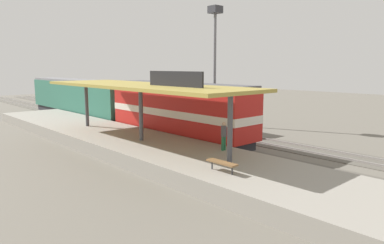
# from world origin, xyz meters

# --- Properties ---
(ground_plane) EXTENTS (120.00, 120.00, 0.00)m
(ground_plane) POSITION_xyz_m (2.00, 0.00, 0.00)
(ground_plane) COLOR #666056
(track_near) EXTENTS (3.20, 110.00, 0.16)m
(track_near) POSITION_xyz_m (0.00, 0.00, 0.03)
(track_near) COLOR #565249
(track_near) RESTS_ON ground
(track_far) EXTENTS (3.20, 110.00, 0.16)m
(track_far) POSITION_xyz_m (4.60, 0.00, 0.03)
(track_far) COLOR #565249
(track_far) RESTS_ON ground
(platform) EXTENTS (6.00, 44.00, 0.90)m
(platform) POSITION_xyz_m (-4.60, 0.00, 0.45)
(platform) COLOR gray
(platform) RESTS_ON ground
(station_canopy) EXTENTS (5.20, 18.00, 4.70)m
(station_canopy) POSITION_xyz_m (-4.60, -0.09, 4.53)
(station_canopy) COLOR #47474C
(station_canopy) RESTS_ON platform
(platform_bench) EXTENTS (0.44, 1.70, 0.50)m
(platform_bench) POSITION_xyz_m (-6.00, -8.76, 1.34)
(platform_bench) COLOR #333338
(platform_bench) RESTS_ON platform
(locomotive) EXTENTS (2.93, 14.43, 4.44)m
(locomotive) POSITION_xyz_m (0.00, 1.62, 2.41)
(locomotive) COLOR #28282D
(locomotive) RESTS_ON track_near
(passenger_carriage_single) EXTENTS (2.90, 20.00, 4.24)m
(passenger_carriage_single) POSITION_xyz_m (0.00, 19.62, 2.31)
(passenger_carriage_single) COLOR #28282D
(passenger_carriage_single) RESTS_ON track_near
(freight_car) EXTENTS (2.80, 12.00, 3.54)m
(freight_car) POSITION_xyz_m (4.60, 6.99, 1.97)
(freight_car) COLOR #28282D
(freight_car) RESTS_ON track_far
(light_mast) EXTENTS (1.10, 1.10, 11.70)m
(light_mast) POSITION_xyz_m (7.80, 5.13, 8.40)
(light_mast) COLOR slate
(light_mast) RESTS_ON ground
(person_waiting) EXTENTS (0.34, 0.34, 1.71)m
(person_waiting) POSITION_xyz_m (-2.65, -5.79, 1.85)
(person_waiting) COLOR #23603D
(person_waiting) RESTS_ON platform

